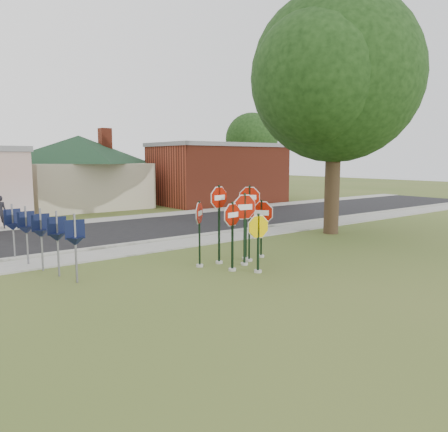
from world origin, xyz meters
TOP-DOWN VIEW (x-y plane):
  - ground at (0.00, 0.00)m, footprint 120.00×120.00m
  - sidewalk_near at (0.00, 5.50)m, footprint 60.00×1.60m
  - road at (0.00, 10.00)m, footprint 60.00×7.00m
  - sidewalk_far at (0.00, 14.30)m, footprint 60.00×1.60m
  - curb at (0.00, 6.50)m, footprint 60.00×0.20m
  - stop_sign_center at (0.17, 1.19)m, footprint 1.13×0.24m
  - stop_sign_yellow at (-0.12, 0.19)m, footprint 1.00×0.24m
  - stop_sign_left at (-0.62, 0.84)m, footprint 0.99×0.24m
  - stop_sign_right at (0.66, 1.51)m, footprint 0.81×0.61m
  - stop_sign_back_right at (0.73, 1.78)m, footprint 1.01×0.24m
  - stop_sign_back_left at (-0.37, 1.88)m, footprint 1.02×0.24m
  - stop_sign_far_right at (1.41, 1.73)m, footprint 0.75×0.90m
  - stop_sign_far_left at (-1.15, 1.90)m, footprint 0.76×0.66m
  - route_sign_row at (-5.40, 4.50)m, footprint 1.43×4.63m
  - building_house at (2.00, 22.00)m, footprint 11.60×11.60m
  - building_brick at (12.00, 18.50)m, footprint 10.20×6.20m
  - oak_tree at (7.50, 3.50)m, footprint 11.38×10.78m
  - bg_tree_right at (22.00, 26.00)m, footprint 5.60×5.60m
  - pedestrian at (-4.82, 14.19)m, footprint 0.66×0.47m

SIDE VIEW (x-z plane):
  - ground at x=0.00m, z-range 0.00..0.00m
  - road at x=0.00m, z-range 0.00..0.04m
  - sidewalk_near at x=0.00m, z-range 0.00..0.06m
  - sidewalk_far at x=0.00m, z-range 0.00..0.06m
  - curb at x=0.00m, z-range 0.00..0.14m
  - pedestrian at x=-4.82m, z-range 0.06..1.74m
  - stop_sign_yellow at x=-0.12m, z-range 0.15..2.11m
  - route_sign_row at x=-5.40m, z-range 0.22..2.22m
  - stop_sign_far_right at x=1.41m, z-range 0.23..2.42m
  - stop_sign_far_left at x=-1.15m, z-range 0.23..2.51m
  - stop_sign_left at x=-0.62m, z-range 0.23..2.53m
  - stop_sign_back_right at x=0.73m, z-range 0.30..2.84m
  - stop_sign_center at x=0.17m, z-range 0.31..2.84m
  - stop_sign_right at x=0.66m, z-range 0.32..3.05m
  - stop_sign_back_left at x=-0.37m, z-range 0.34..3.10m
  - building_brick at x=12.00m, z-range 0.03..4.78m
  - building_house at x=2.00m, z-range 0.55..6.75m
  - bg_tree_right at x=22.00m, z-range 1.38..9.78m
  - oak_tree at x=7.50m, z-range 1.67..12.81m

